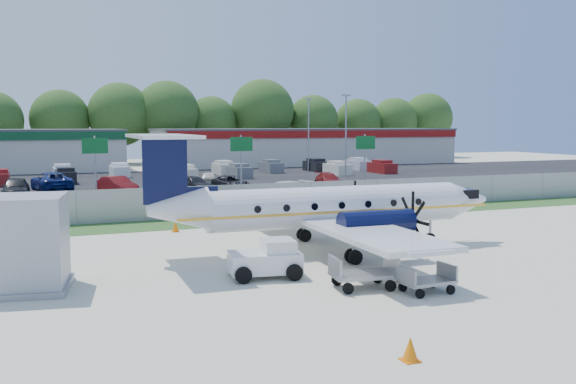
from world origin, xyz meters
name	(u,v)px	position (x,y,z in m)	size (l,w,h in m)	color
ground	(340,257)	(0.00, 0.00, 0.00)	(170.00, 170.00, 0.00)	beige
grass_verge	(251,220)	(0.00, 12.00, 0.01)	(170.00, 4.00, 0.02)	#2D561E
access_road	(219,206)	(0.00, 19.00, 0.01)	(170.00, 8.00, 0.02)	black
parking_lot	(161,182)	(0.00, 40.00, 0.01)	(170.00, 32.00, 0.02)	black
perimeter_fence	(241,200)	(0.00, 14.00, 1.00)	(120.00, 0.06, 1.99)	gray
building_east	(307,146)	(26.00, 61.98, 2.63)	(44.40, 12.40, 5.24)	beige
sign_left	(95,155)	(-8.00, 22.91, 3.61)	(1.80, 0.26, 5.00)	gray
sign_mid	(241,153)	(3.00, 22.91, 3.61)	(1.80, 0.26, 5.00)	gray
sign_right	(365,151)	(14.00, 22.91, 3.61)	(1.80, 0.26, 5.00)	gray
light_pole_ne	(346,130)	(20.00, 38.00, 5.23)	(0.90, 0.35, 9.09)	gray
light_pole_se	(309,129)	(20.00, 48.00, 5.23)	(0.90, 0.35, 9.09)	gray
tree_line	(116,163)	(0.00, 74.00, 0.00)	(112.00, 6.00, 14.00)	#294E17
aircraft	(329,206)	(0.10, 1.36, 2.08)	(17.37, 17.15, 5.40)	silver
pushback_tug	(268,259)	(-4.23, -2.25, 0.69)	(2.89, 2.27, 1.44)	silver
baggage_cart_near	(427,280)	(0.04, -6.54, 0.44)	(1.87, 1.18, 0.96)	gray
baggage_cart_far	(363,273)	(-1.69, -5.17, 0.55)	(2.41, 1.66, 1.18)	gray
service_container	(24,247)	(-12.82, -0.86, 1.56)	(3.49, 3.49, 3.35)	#A4A6AB
cone_port_wing	(410,349)	(-4.06, -11.81, 0.29)	(0.43, 0.43, 0.62)	orange
cone_starboard_wing	(175,227)	(-5.23, 9.38, 0.27)	(0.40, 0.40, 0.57)	orange
road_car_mid	(283,200)	(5.81, 21.18, 0.00)	(1.99, 4.90, 1.42)	silver
road_car_east	(509,194)	(24.90, 17.73, 0.00)	(1.53, 4.38, 1.44)	maroon
parked_car_a	(16,199)	(-13.43, 29.72, 0.00)	(2.01, 4.99, 1.70)	black
parked_car_b	(118,195)	(-5.65, 29.61, 0.00)	(1.63, 4.66, 1.54)	maroon
parked_car_c	(194,191)	(0.90, 29.87, 0.00)	(1.83, 4.50, 1.31)	black
parked_car_d	(231,190)	(4.21, 29.65, 0.00)	(2.15, 4.66, 1.30)	black
parked_car_e	(328,187)	(13.51, 28.94, 0.00)	(1.80, 4.44, 1.29)	maroon
parked_car_f	(52,191)	(-10.58, 35.11, 0.00)	(2.74, 5.94, 1.65)	navy
parked_car_g	(209,186)	(3.54, 34.48, 0.00)	(1.59, 3.96, 1.35)	beige
far_parking_rows	(152,178)	(0.00, 45.00, 0.00)	(56.00, 10.00, 1.60)	gray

